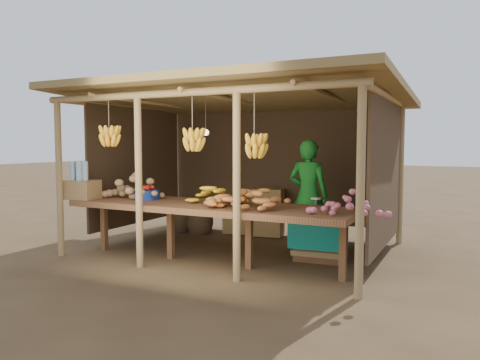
% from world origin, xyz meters
% --- Properties ---
extents(ground, '(60.00, 60.00, 0.00)m').
position_xyz_m(ground, '(0.00, 0.00, 0.00)').
color(ground, brown).
rests_on(ground, ground).
extents(stall_structure, '(4.70, 3.50, 2.43)m').
position_xyz_m(stall_structure, '(-0.03, -0.09, 1.91)').
color(stall_structure, '#A18153').
rests_on(stall_structure, ground).
extents(counter, '(3.90, 1.05, 0.80)m').
position_xyz_m(counter, '(0.00, -0.95, 0.74)').
color(counter, brown).
rests_on(counter, ground).
extents(potato_heap, '(1.15, 0.75, 0.37)m').
position_xyz_m(potato_heap, '(-1.21, -0.86, 0.99)').
color(potato_heap, '#A78056').
rests_on(potato_heap, counter).
extents(sweet_potato_heap, '(1.09, 0.79, 0.36)m').
position_xyz_m(sweet_potato_heap, '(0.69, -1.05, 0.98)').
color(sweet_potato_heap, '#C37032').
rests_on(sweet_potato_heap, counter).
extents(onion_heap, '(0.97, 0.79, 0.36)m').
position_xyz_m(onion_heap, '(1.90, -1.25, 0.98)').
color(onion_heap, '#C15E6D').
rests_on(onion_heap, counter).
extents(banana_pile, '(0.68, 0.42, 0.35)m').
position_xyz_m(banana_pile, '(0.10, -0.86, 0.98)').
color(banana_pile, yellow).
rests_on(banana_pile, counter).
extents(tomato_basin, '(0.38, 0.38, 0.20)m').
position_xyz_m(tomato_basin, '(-1.06, -0.88, 0.88)').
color(tomato_basin, navy).
rests_on(tomato_basin, counter).
extents(bottle_box, '(0.46, 0.38, 0.54)m').
position_xyz_m(bottle_box, '(-1.90, -1.27, 1.01)').
color(bottle_box, olive).
rests_on(bottle_box, counter).
extents(vendor, '(0.61, 0.40, 1.66)m').
position_xyz_m(vendor, '(0.93, 0.41, 0.83)').
color(vendor, '#1B7D27').
rests_on(vendor, ground).
extents(tarp_crate, '(0.79, 0.70, 0.87)m').
position_xyz_m(tarp_crate, '(1.28, -0.06, 0.36)').
color(tarp_crate, brown).
rests_on(tarp_crate, ground).
extents(carton_stack, '(1.13, 0.50, 0.81)m').
position_xyz_m(carton_stack, '(-0.19, 1.09, 0.36)').
color(carton_stack, olive).
rests_on(carton_stack, ground).
extents(burlap_sacks, '(0.91, 0.47, 0.64)m').
position_xyz_m(burlap_sacks, '(-1.38, 0.75, 0.28)').
color(burlap_sacks, '#4D3723').
rests_on(burlap_sacks, ground).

